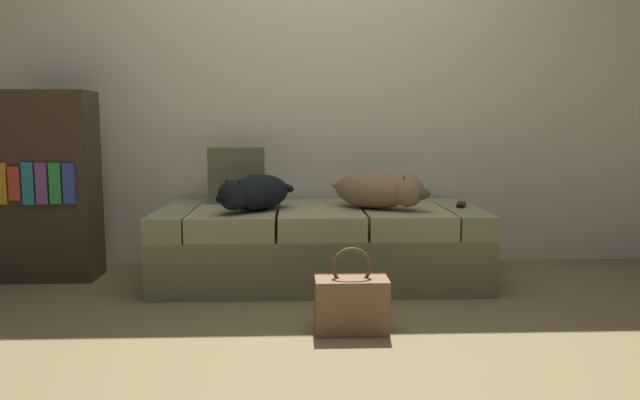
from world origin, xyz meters
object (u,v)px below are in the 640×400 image
throw_pillow (237,175)px  bookshelf (46,186)px  handbag (351,303)px  dog_tan (378,190)px  couch (320,244)px  dog_dark (254,193)px  tv_remote (461,205)px

throw_pillow → bookshelf: (-1.10, -0.11, -0.05)m
handbag → dog_tan: bearing=74.6°
handbag → throw_pillow: bearing=118.4°
dog_tan → bookshelf: bookshelf is taller
couch → dog_dark: dog_dark is taller
dog_tan → throw_pillow: bearing=160.8°
dog_tan → bookshelf: bearing=174.8°
throw_pillow → handbag: bearing=-61.6°
dog_tan → bookshelf: 1.93m
bookshelf → dog_dark: bearing=-10.5°
couch → handbag: couch is taller
couch → tv_remote: tv_remote is taller
throw_pillow → tv_remote: bearing=-9.2°
couch → dog_tan: size_ratio=3.21×
throw_pillow → couch: bearing=-24.1°
tv_remote → throw_pillow: throw_pillow is taller
handbag → tv_remote: bearing=51.0°
couch → handbag: 0.90m
dog_dark → throw_pillow: 0.37m
couch → handbag: size_ratio=4.86×
tv_remote → handbag: 1.20m
bookshelf → couch: bearing=-3.9°
dog_dark → bookshelf: size_ratio=0.48×
dog_tan → tv_remote: size_ratio=3.82×
tv_remote → dog_dark: bearing=-154.4°
dog_dark → handbag: (0.47, -0.77, -0.41)m
couch → tv_remote: 0.86m
dog_tan → tv_remote: 0.51m
dog_dark → throw_pillow: bearing=110.7°
couch → tv_remote: bearing=0.4°
handbag → couch: bearing=96.7°
couch → bookshelf: 1.63m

